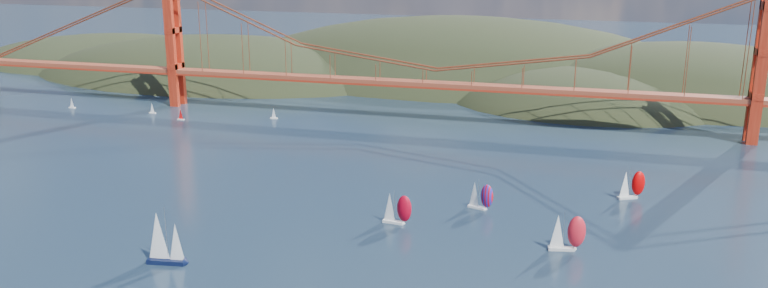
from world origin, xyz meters
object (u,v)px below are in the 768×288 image
racer_3 (631,184)px  racer_rwb (480,195)px  sloop_navy (163,239)px  racer_0 (397,208)px  racer_1 (567,232)px

racer_3 → racer_rwb: (-41.33, -20.71, -0.32)m
sloop_navy → racer_0: 60.58m
racer_1 → racer_rwb: (-24.62, 23.12, -0.72)m
sloop_navy → racer_1: size_ratio=1.39×
racer_0 → racer_1: size_ratio=0.92×
sloop_navy → racer_rwb: size_ratio=1.64×
sloop_navy → racer_1: 96.54m
racer_0 → racer_3: racer_3 is taller
racer_1 → racer_3: 46.91m
racer_3 → sloop_navy: bearing=-171.8°
racer_1 → racer_3: racer_1 is taller
sloop_navy → racer_0: size_ratio=1.52×
racer_0 → sloop_navy: bearing=-133.3°
racer_0 → racer_1: (44.50, -5.94, 0.40)m
racer_rwb → racer_1: bearing=-25.3°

